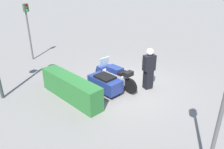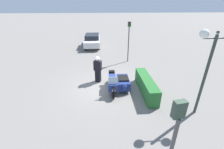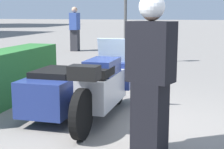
{
  "view_description": "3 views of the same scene",
  "coord_description": "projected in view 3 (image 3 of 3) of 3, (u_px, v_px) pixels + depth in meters",
  "views": [
    {
      "loc": [
        -5.4,
        6.35,
        4.38
      ],
      "look_at": [
        0.42,
        0.56,
        0.65
      ],
      "focal_mm": 35.0,
      "sensor_mm": 36.0,
      "label": 1
    },
    {
      "loc": [
        8.38,
        -0.26,
        4.79
      ],
      "look_at": [
        -0.15,
        0.35,
        0.7
      ],
      "focal_mm": 24.0,
      "sensor_mm": 36.0,
      "label": 2
    },
    {
      "loc": [
        -4.24,
        -1.09,
        1.55
      ],
      "look_at": [
        1.28,
        0.39,
        0.53
      ],
      "focal_mm": 55.0,
      "sensor_mm": 36.0,
      "label": 3
    }
  ],
  "objects": [
    {
      "name": "pedestrian_bystander",
      "position": [
        75.0,
        29.0,
        14.16
      ],
      "size": [
        0.53,
        0.33,
        1.81
      ],
      "rotation": [
        0.0,
        0.0,
        -1.53
      ],
      "color": "#2D2D33",
      "rests_on": "ground"
    },
    {
      "name": "officer_rider",
      "position": [
        151.0,
        72.0,
        3.7
      ],
      "size": [
        0.43,
        0.55,
        1.76
      ],
      "rotation": [
        0.0,
        0.0,
        -0.33
      ],
      "color": "black",
      "rests_on": "ground"
    },
    {
      "name": "ground_plane",
      "position": [
        115.0,
        131.0,
        4.58
      ],
      "size": [
        160.0,
        160.0,
        0.0
      ],
      "primitive_type": "plane",
      "color": "slate"
    },
    {
      "name": "hedge_bush_curbside",
      "position": [
        4.0,
        77.0,
        5.99
      ],
      "size": [
        3.1,
        0.62,
        0.91
      ],
      "primitive_type": "cube",
      "color": "#28662D",
      "rests_on": "ground"
    },
    {
      "name": "police_motorcycle",
      "position": [
        79.0,
        87.0,
        5.18
      ],
      "size": [
        2.41,
        1.31,
        1.15
      ],
      "rotation": [
        0.0,
        0.0,
        -0.01
      ],
      "color": "black",
      "rests_on": "ground"
    }
  ]
}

